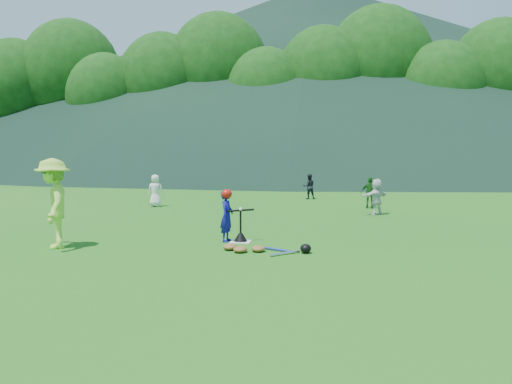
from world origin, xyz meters
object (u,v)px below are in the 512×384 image
(batter_child, at_px, (227,216))
(equipment_pile, at_px, (258,249))
(home_plate, at_px, (241,242))
(fielder_d, at_px, (377,197))
(fielder_c, at_px, (370,193))
(adult_coach, at_px, (53,203))
(fielder_b, at_px, (309,187))
(batting_tee, at_px, (241,236))
(fielder_a, at_px, (155,191))

(batter_child, relative_size, equipment_pile, 0.64)
(home_plate, relative_size, fielder_d, 0.40)
(batter_child, distance_m, equipment_pile, 1.42)
(batter_child, distance_m, fielder_c, 7.71)
(batter_child, xyz_separation_m, adult_coach, (-3.42, -1.21, 0.36))
(fielder_b, height_order, batting_tee, fielder_b)
(fielder_d, bearing_deg, batter_child, 12.02)
(adult_coach, distance_m, batting_tee, 4.00)
(fielder_a, height_order, fielder_d, fielder_a)
(fielder_b, distance_m, batting_tee, 9.80)
(home_plate, height_order, equipment_pile, equipment_pile)
(home_plate, bearing_deg, batting_tee, 0.00)
(fielder_c, bearing_deg, batting_tee, 66.53)
(home_plate, xyz_separation_m, adult_coach, (-3.74, -1.18, 0.93))
(home_plate, xyz_separation_m, fielder_b, (1.20, 9.71, 0.51))
(fielder_b, relative_size, fielder_d, 0.91)
(fielder_b, height_order, fielder_c, fielder_c)
(home_plate, height_order, batting_tee, batting_tee)
(fielder_d, bearing_deg, fielder_b, -105.39)
(home_plate, relative_size, adult_coach, 0.24)
(home_plate, bearing_deg, fielder_d, 55.91)
(fielder_b, distance_m, fielder_c, 3.67)
(fielder_d, bearing_deg, home_plate, 14.52)
(fielder_b, distance_m, fielder_d, 5.13)
(home_plate, height_order, batter_child, batter_child)
(home_plate, relative_size, batter_child, 0.39)
(fielder_c, distance_m, batting_tee, 7.60)
(adult_coach, height_order, batting_tee, adult_coach)
(batting_tee, bearing_deg, adult_coach, -162.45)
(fielder_d, height_order, equipment_pile, fielder_d)
(fielder_a, distance_m, fielder_c, 7.57)
(adult_coach, distance_m, equipment_pile, 4.36)
(home_plate, xyz_separation_m, fielder_a, (-4.15, 6.27, 0.56))
(fielder_d, relative_size, equipment_pile, 0.63)
(batter_child, bearing_deg, equipment_pile, -132.44)
(equipment_pile, bearing_deg, batter_child, 129.78)
(batting_tee, height_order, equipment_pile, batting_tee)
(home_plate, relative_size, fielder_c, 0.41)
(fielder_c, distance_m, fielder_d, 1.68)
(adult_coach, relative_size, equipment_pile, 1.04)
(batter_child, relative_size, batting_tee, 1.68)
(adult_coach, relative_size, fielder_d, 1.66)
(fielder_c, height_order, equipment_pile, fielder_c)
(home_plate, height_order, fielder_a, fielder_a)
(fielder_a, relative_size, fielder_b, 1.12)
(home_plate, relative_size, fielder_b, 0.44)
(fielder_c, distance_m, equipment_pile, 8.30)
(adult_coach, height_order, equipment_pile, adult_coach)
(batter_child, relative_size, fielder_d, 1.01)
(adult_coach, xyz_separation_m, equipment_pile, (4.27, 0.19, -0.87))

